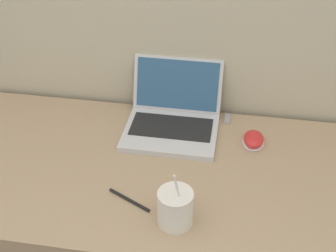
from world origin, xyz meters
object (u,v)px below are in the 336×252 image
Objects in this scene: computer_mouse at (254,139)px; usb_stick at (227,118)px; drink_cup at (175,207)px; laptop at (173,117)px; pen at (129,200)px.

computer_mouse is 0.16m from usb_stick.
computer_mouse is at bearing 62.38° from drink_cup.
laptop is 2.33× the size of pen.
pen is at bearing -99.78° from laptop.
usb_stick is (0.19, 0.08, -0.04)m from laptop.
drink_cup is 3.09× the size of usb_stick.
computer_mouse reaches higher than usb_stick.
drink_cup is 1.92× the size of computer_mouse.
laptop is 1.70× the size of drink_cup.
pen reaches higher than usb_stick.
pen is (-0.14, 0.06, -0.05)m from drink_cup.
pen is at bearing -118.75° from usb_stick.
drink_cup is at bearing -21.47° from pen.
usb_stick is 0.45× the size of pen.
drink_cup reaches higher than computer_mouse.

